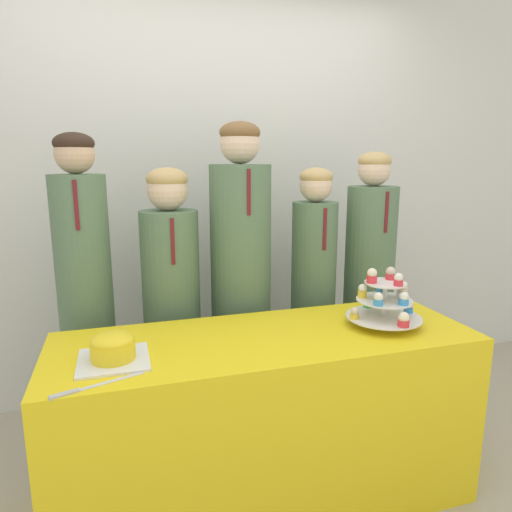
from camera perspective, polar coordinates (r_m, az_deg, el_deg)
wall_back at (r=2.92m, az=-5.71°, el=9.05°), size 9.00×0.06×2.70m
table at (r=2.11m, az=1.37°, el=-19.71°), size 1.77×0.61×0.77m
round_cake at (r=1.77m, az=-17.47°, el=-10.92°), size 0.25×0.25×0.11m
cake_knife at (r=1.62m, az=-20.89°, el=-15.31°), size 0.30×0.12×0.01m
cupcake_stand at (r=2.10m, az=15.84°, el=-5.34°), size 0.33×0.33×0.26m
student_0 at (r=2.37m, az=-20.40°, el=-6.17°), size 0.26×0.26×1.62m
student_1 at (r=2.41m, az=-10.41°, el=-7.44°), size 0.29×0.29×1.46m
student_2 at (r=2.44m, az=-1.89°, el=-4.51°), size 0.32×0.32×1.68m
student_3 at (r=2.60m, az=7.12°, el=-5.76°), size 0.25×0.25×1.45m
student_4 at (r=2.75m, az=13.82°, el=-4.44°), size 0.28×0.29×1.54m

